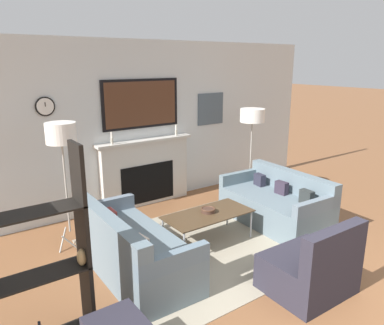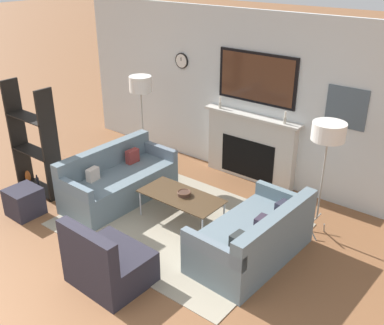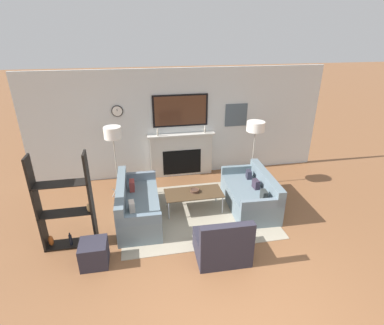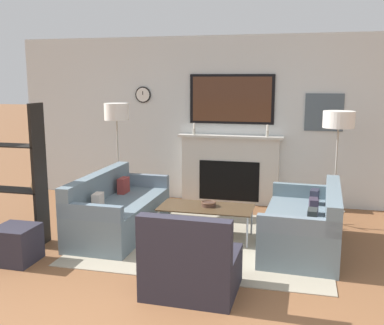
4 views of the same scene
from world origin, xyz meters
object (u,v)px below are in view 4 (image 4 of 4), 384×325
at_px(couch_right, 305,226).
at_px(ottoman, 16,244).
at_px(floor_lamp_left, 117,114).
at_px(armchair, 191,267).
at_px(floor_lamp_right, 339,121).
at_px(coffee_table, 206,209).
at_px(shelf_unit, 9,181).
at_px(couch_left, 118,212).
at_px(decorative_bowl, 209,204).

xyz_separation_m(couch_right, ottoman, (-3.12, -1.16, -0.08)).
bearing_deg(floor_lamp_left, armchair, -54.02).
bearing_deg(floor_lamp_right, ottoman, -148.73).
distance_m(coffee_table, shelf_unit, 2.47).
xyz_separation_m(couch_left, armchair, (1.35, -1.43, -0.02)).
height_order(couch_right, shelf_unit, shelf_unit).
height_order(floor_lamp_left, ottoman, floor_lamp_left).
bearing_deg(couch_left, decorative_bowl, 5.90).
bearing_deg(armchair, ottoman, 172.66).
bearing_deg(shelf_unit, couch_left, 27.21).
relative_size(couch_left, shelf_unit, 1.03).
distance_m(armchair, floor_lamp_left, 3.21).
height_order(couch_right, floor_lamp_right, floor_lamp_right).
bearing_deg(decorative_bowl, shelf_unit, -163.02).
bearing_deg(couch_left, coffee_table, 4.41).
bearing_deg(ottoman, floor_lamp_left, 81.22).
bearing_deg(shelf_unit, floor_lamp_right, 21.59).
bearing_deg(couch_left, floor_lamp_left, 111.83).
distance_m(coffee_table, floor_lamp_left, 2.11).
xyz_separation_m(couch_right, shelf_unit, (-3.57, -0.60, 0.50)).
bearing_deg(couch_right, floor_lamp_left, 160.83).
relative_size(armchair, decorative_bowl, 4.48).
xyz_separation_m(armchair, ottoman, (-2.07, 0.27, -0.06)).
bearing_deg(floor_lamp_right, decorative_bowl, -152.03).
xyz_separation_m(floor_lamp_right, shelf_unit, (-3.96, -1.57, -0.68)).
xyz_separation_m(couch_left, floor_lamp_right, (2.79, 0.97, 1.17)).
bearing_deg(couch_right, couch_left, 179.92).
bearing_deg(decorative_bowl, ottoman, -146.16).
relative_size(floor_lamp_right, ottoman, 3.71).
bearing_deg(shelf_unit, floor_lamp_left, 63.56).
relative_size(decorative_bowl, floor_lamp_right, 0.12).
height_order(couch_left, armchair, armchair).
height_order(couch_right, coffee_table, couch_right).
distance_m(decorative_bowl, ottoman, 2.33).
distance_m(couch_right, floor_lamp_right, 1.58).
height_order(floor_lamp_right, shelf_unit, shelf_unit).
bearing_deg(coffee_table, decorative_bowl, 48.89).
bearing_deg(floor_lamp_right, coffee_table, -151.53).
relative_size(couch_right, shelf_unit, 0.95).
bearing_deg(floor_lamp_left, shelf_unit, -116.44).
distance_m(couch_left, decorative_bowl, 1.22).
xyz_separation_m(armchair, decorative_bowl, (-0.15, 1.55, 0.18)).
height_order(decorative_bowl, ottoman, decorative_bowl).
distance_m(couch_left, floor_lamp_right, 3.18).
relative_size(couch_right, floor_lamp_right, 1.03).
bearing_deg(couch_left, couch_right, -0.08).
relative_size(couch_left, floor_lamp_left, 1.07).
bearing_deg(shelf_unit, ottoman, -51.44).
relative_size(coffee_table, ottoman, 2.75).
xyz_separation_m(floor_lamp_left, floor_lamp_right, (3.18, -0.00, -0.04)).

